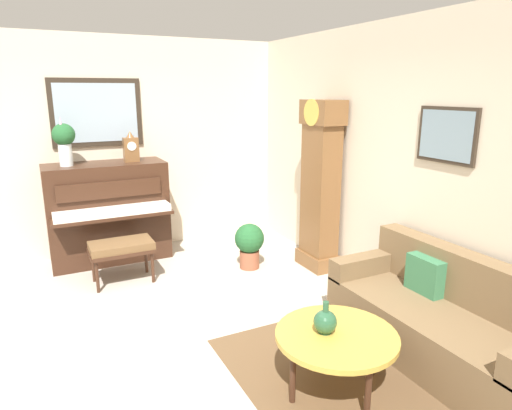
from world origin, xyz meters
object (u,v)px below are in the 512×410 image
at_px(coffee_table, 336,337).
at_px(green_jug, 325,322).
at_px(piano, 109,212).
at_px(flower_vase, 64,139).
at_px(couch, 442,321).
at_px(piano_bench, 121,248).
at_px(potted_plant, 249,243).
at_px(grandfather_clock, 320,190).
at_px(mantel_clock, 131,148).

distance_m(coffee_table, green_jug, 0.15).
height_order(piano, flower_vase, flower_vase).
relative_size(couch, flower_vase, 3.28).
bearing_deg(couch, piano_bench, -142.33).
xyz_separation_m(green_jug, potted_plant, (-2.30, 0.51, -0.21)).
height_order(grandfather_clock, green_jug, grandfather_clock).
bearing_deg(green_jug, mantel_clock, -169.46).
distance_m(green_jug, potted_plant, 2.36).
relative_size(coffee_table, flower_vase, 1.52).
relative_size(couch, green_jug, 7.92).
xyz_separation_m(coffee_table, potted_plant, (-2.35, 0.44, -0.09)).
distance_m(piano, piano_bench, 0.82).
bearing_deg(piano, couch, 30.71).
bearing_deg(flower_vase, coffee_table, 23.15).
bearing_deg(piano, grandfather_clock, 58.17).
bearing_deg(green_jug, potted_plant, 167.47).
bearing_deg(potted_plant, piano_bench, -100.15).
xyz_separation_m(piano_bench, mantel_clock, (-0.79, 0.33, 1.02)).
bearing_deg(grandfather_clock, piano_bench, -104.93).
distance_m(mantel_clock, green_jug, 3.52).
bearing_deg(piano, mantel_clock, 89.50).
bearing_deg(grandfather_clock, piano, -121.83).
relative_size(piano_bench, mantel_clock, 1.84).
bearing_deg(grandfather_clock, green_jug, -33.28).
bearing_deg(couch, potted_plant, -166.30).
distance_m(grandfather_clock, couch, 2.17).
bearing_deg(coffee_table, grandfather_clock, 148.78).
xyz_separation_m(grandfather_clock, couch, (2.06, -0.19, -0.65)).
bearing_deg(flower_vase, grandfather_clock, 62.52).
xyz_separation_m(piano, couch, (3.45, 2.05, -0.32)).
height_order(piano, mantel_clock, mantel_clock).
xyz_separation_m(couch, potted_plant, (-2.39, -0.58, 0.01)).
bearing_deg(piano_bench, grandfather_clock, 75.07).
height_order(piano, piano_bench, piano).
bearing_deg(potted_plant, couch, 13.70).
xyz_separation_m(grandfather_clock, coffee_table, (2.01, -1.22, -0.56)).
height_order(couch, mantel_clock, mantel_clock).
bearing_deg(piano, piano_bench, -0.18).
bearing_deg(potted_plant, mantel_clock, -132.89).
relative_size(mantel_clock, potted_plant, 0.68).
xyz_separation_m(grandfather_clock, potted_plant, (-0.34, -0.78, -0.64)).
distance_m(couch, coffee_table, 1.03).
bearing_deg(mantel_clock, grandfather_clock, 53.99).
distance_m(couch, mantel_clock, 4.01).
distance_m(grandfather_clock, mantel_clock, 2.41).
xyz_separation_m(piano, mantel_clock, (0.00, 0.33, 0.79)).
distance_m(couch, green_jug, 1.12).
bearing_deg(flower_vase, potted_plant, 60.92).
bearing_deg(piano_bench, potted_plant, 79.85).
height_order(couch, coffee_table, couch).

